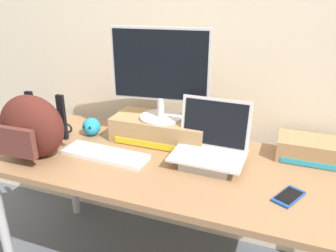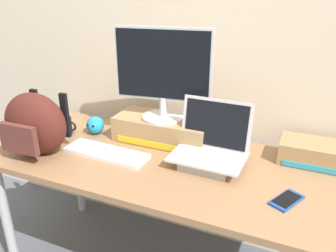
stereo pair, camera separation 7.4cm
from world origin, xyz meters
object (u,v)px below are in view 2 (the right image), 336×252
toner_box_yellow (163,129)px  cell_phone (287,200)px  desktop_monitor (163,73)px  coffee_mug (64,125)px  toner_box_cyan (316,153)px  external_keyboard (106,153)px  plush_toy (95,125)px  messenger_backpack (35,124)px  open_laptop (209,153)px

toner_box_yellow → cell_phone: toner_box_yellow is taller
desktop_monitor → coffee_mug: 0.65m
toner_box_cyan → coffee_mug: bearing=-171.6°
external_keyboard → plush_toy: bearing=137.4°
messenger_backpack → toner_box_cyan: size_ratio=1.04×
open_laptop → plush_toy: (-0.68, 0.09, -0.01)m
messenger_backpack → coffee_mug: messenger_backpack is taller
coffee_mug → toner_box_cyan: 1.31m
toner_box_yellow → external_keyboard: size_ratio=1.16×
toner_box_yellow → plush_toy: (-0.38, -0.07, -0.01)m
external_keyboard → cell_phone: bearing=-1.0°
open_laptop → messenger_backpack: (-0.81, -0.22, 0.09)m
desktop_monitor → messenger_backpack: 0.66m
open_laptop → plush_toy: 0.69m
external_keyboard → cell_phone: (0.85, -0.05, -0.01)m
desktop_monitor → cell_phone: 0.82m
plush_toy → desktop_monitor: bearing=9.6°
messenger_backpack → coffee_mug: (-0.04, 0.24, -0.11)m
coffee_mug → toner_box_cyan: size_ratio=0.42×
open_laptop → toner_box_cyan: size_ratio=1.05×
coffee_mug → plush_toy: size_ratio=1.36×
toner_box_yellow → open_laptop: size_ratio=1.50×
plush_toy → cell_phone: bearing=-13.2°
coffee_mug → cell_phone: size_ratio=0.82×
desktop_monitor → open_laptop: 0.46m
toner_box_yellow → external_keyboard: (-0.19, -0.26, -0.05)m
toner_box_cyan → external_keyboard: bearing=-161.0°
coffee_mug → plush_toy: (0.16, 0.06, 0.00)m
desktop_monitor → open_laptop: size_ratio=1.46×
open_laptop → cell_phone: bearing=-22.6°
plush_toy → toner_box_cyan: 1.14m
messenger_backpack → external_keyboard: bearing=17.4°
desktop_monitor → coffee_mug: (-0.55, -0.13, -0.32)m
toner_box_yellow → toner_box_cyan: size_ratio=1.57×
messenger_backpack → cell_phone: bearing=1.2°
open_laptop → cell_phone: open_laptop is taller
plush_toy → toner_box_yellow: bearing=9.8°
desktop_monitor → messenger_backpack: bearing=-150.9°
open_laptop → toner_box_cyan: open_laptop is taller
open_laptop → plush_toy: open_laptop is taller
open_laptop → messenger_backpack: bearing=-163.4°
open_laptop → cell_phone: size_ratio=2.06×
cell_phone → coffee_mug: bearing=-162.6°
toner_box_yellow → open_laptop: open_laptop is taller
open_laptop → coffee_mug: 0.85m
toner_box_cyan → plush_toy: bearing=-173.6°
cell_phone → toner_box_cyan: 0.38m
open_laptop → plush_toy: size_ratio=3.42×
external_keyboard → coffee_mug: size_ratio=3.24×
coffee_mug → cell_phone: bearing=-8.5°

